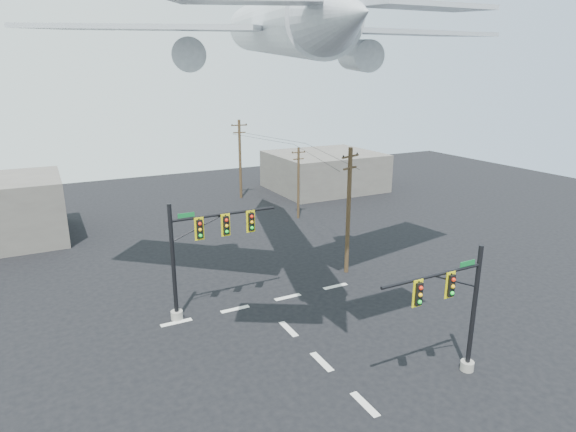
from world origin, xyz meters
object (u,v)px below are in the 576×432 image
utility_pole_c (240,158)px  utility_pole_b (298,182)px  signal_mast_near (456,312)px  utility_pole_a (348,209)px  airliner (276,26)px  signal_mast_far (200,252)px

utility_pole_c → utility_pole_b: bearing=-72.0°
signal_mast_near → utility_pole_a: bearing=77.8°
utility_pole_a → airliner: 14.29m
utility_pole_c → airliner: airliner is taller
signal_mast_near → signal_mast_far: (-9.28, 12.63, 0.58)m
utility_pole_c → airliner: (-7.56, -26.24, 13.01)m
signal_mast_near → signal_mast_far: signal_mast_far is taller
signal_mast_near → airliner: airliner is taller
signal_mast_near → signal_mast_far: size_ratio=0.92×
utility_pole_a → utility_pole_b: 15.61m
utility_pole_c → signal_mast_far: bearing=-109.2°
utility_pole_b → signal_mast_far: bearing=-131.4°
signal_mast_near → utility_pole_b: size_ratio=0.91×
utility_pole_a → utility_pole_b: (3.77, 15.10, -1.14)m
utility_pole_a → utility_pole_c: size_ratio=1.01×
signal_mast_near → utility_pole_a: (3.06, 14.19, 1.45)m
signal_mast_near → airliner: 20.64m
utility_pole_c → airliner: 30.25m
utility_pole_b → airliner: size_ratio=0.24×
signal_mast_near → utility_pole_a: 14.59m
utility_pole_a → airliner: (-5.99, 0.28, 12.97)m
signal_mast_far → signal_mast_near: bearing=-53.7°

